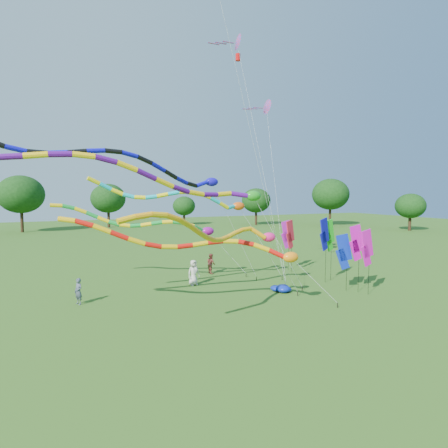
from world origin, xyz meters
name	(u,v)px	position (x,y,z in m)	size (l,w,h in m)	color
ground	(288,310)	(0.00, 0.00, 0.00)	(160.00, 160.00, 0.00)	#245316
tree_ring	(320,219)	(-0.59, -3.46, 5.51)	(117.18, 117.20, 9.58)	#382314
tube_kite_red	(209,245)	(-4.28, 1.61, 3.83)	(14.62, 4.43, 6.12)	black
tube_kite_orange	(228,232)	(-4.06, -0.45, 4.75)	(11.97, 5.43, 6.52)	black
tube_kite_purple	(170,181)	(-6.32, 2.19, 7.38)	(18.32, 1.92, 9.40)	black
tube_kite_blue	(147,168)	(-7.09, 4.38, 8.19)	(16.67, 4.52, 9.94)	black
tube_kite_cyan	(191,199)	(-3.70, 6.30, 6.35)	(13.82, 1.23, 8.21)	black
tube_kite_green	(155,223)	(-5.29, 10.10, 4.44)	(13.94, 3.16, 6.58)	black
delta_kite_high_a	(237,43)	(0.49, 7.87, 17.76)	(4.28, 4.54, 18.51)	black
delta_kite_high_c	(266,107)	(3.70, 9.01, 13.69)	(2.80, 5.64, 14.56)	black
banner_pole_green	(330,235)	(6.92, 4.80, 3.52)	(1.15, 0.35, 4.78)	black
banner_pole_magenta_b	(367,248)	(6.49, 0.59, 3.15)	(1.16, 0.17, 4.41)	black
banner_pole_magenta_a	(356,243)	(6.35, 1.41, 3.39)	(1.16, 0.22, 4.65)	black
banner_pole_blue_b	(324,234)	(6.09, 4.40, 3.67)	(1.13, 0.44, 4.93)	black
banner_pole_red	(290,235)	(5.83, 8.48, 3.25)	(1.11, 0.49, 4.51)	black
banner_pole_violet	(286,234)	(6.14, 9.50, 3.14)	(1.16, 0.11, 4.40)	black
banner_pole_blue_a	(344,252)	(5.79, 1.99, 2.74)	(1.10, 0.54, 4.00)	black
blue_nylon_heap	(283,288)	(1.95, 3.55, 0.23)	(1.37, 1.51, 0.55)	#0C22A7
person_a	(194,273)	(-3.03, 7.78, 0.93)	(0.91, 0.59, 1.86)	beige
person_b	(78,291)	(-11.00, 6.12, 0.80)	(0.59, 0.38, 1.61)	#434B5E
person_c	(211,263)	(-0.37, 10.93, 0.84)	(0.82, 0.64, 1.68)	brown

